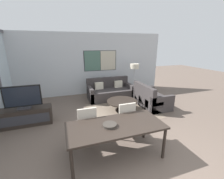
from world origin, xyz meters
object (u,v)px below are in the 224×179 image
Objects in this scene: sofa_side at (150,99)px; floor_lamp at (134,68)px; dining_chair_left at (87,123)px; dining_table at (116,128)px; sofa_main at (110,92)px; dining_chair_centre at (125,117)px; fruit_bowl at (110,125)px; coffee_table at (122,103)px; tv_console at (26,116)px; television at (23,98)px.

sofa_side is 1.80m from floor_lamp.
dining_table is at bearing -53.64° from dining_chair_left.
sofa_main is 2.92m from dining_chair_centre.
fruit_bowl is 4.33m from floor_lamp.
sofa_main is at bearing 79.55° from dining_chair_centre.
sofa_side is at bearing -92.20° from floor_lamp.
coffee_table is at bearing 70.01° from dining_chair_centre.
dining_table is at bearing 133.60° from sofa_side.
dining_table is 2.07× the size of dining_chair_centre.
television is (0.00, 0.00, 0.59)m from tv_console.
tv_console is at bearing 132.26° from fruit_bowl.
television is 4.54m from floor_lamp.
dining_chair_left is at bearing -132.89° from floor_lamp.
sofa_side is 1.46× the size of dining_chair_centre.
floor_lamp is at bearing 19.33° from tv_console.
tv_console is 2.94m from dining_table.
sofa_side reaches higher than coffee_table.
dining_chair_left is (-1.49, -1.41, 0.25)m from coffee_table.
television is 0.91× the size of coffee_table.
sofa_main is at bearing 24.56° from tv_console.
tv_console is 0.74× the size of sofa_main.
dining_chair_left is (1.55, -1.43, 0.27)m from tv_console.
coffee_table is (3.04, -0.02, 0.02)m from tv_console.
television reaches higher than tv_console.
dining_chair_left is (-2.66, -1.42, 0.25)m from sofa_side.
television is at bearing -160.68° from floor_lamp.
fruit_bowl is at bearing -108.10° from sofa_main.
television is at bearing 149.68° from dining_chair_centre.
floor_lamp is (1.23, 0.11, 0.97)m from sofa_main.
fruit_bowl is at bearing -47.75° from television.
floor_lamp is at bearing 4.99° from sofa_main.
dining_chair_left is at bearing -42.68° from television.
dining_chair_centre reaches higher than tv_console.
dining_table reaches higher than coffee_table.
fruit_bowl is at bearing -118.76° from coffee_table.
television is 3.39m from sofa_main.
sofa_side is (4.21, -0.01, -0.57)m from television.
fruit_bowl is (1.90, -2.10, -0.07)m from television.
coffee_table is at bearing 43.38° from dining_chair_left.
television is 2.13m from dining_chair_left.
floor_lamp is (2.37, 3.59, 0.48)m from fruit_bowl.
television is at bearing 89.86° from sofa_side.
dining_chair_left is at bearing 177.58° from dining_chair_centre.
coffee_table is 2.07m from dining_chair_left.
floor_lamp is (1.75, 2.97, 0.73)m from dining_chair_centre.
dining_chair_left is (-0.48, 0.65, -0.15)m from dining_table.
sofa_side reaches higher than fruit_bowl.
dining_table is at bearing -116.06° from coffee_table.
television is 0.51× the size of sofa_main.
floor_lamp reaches higher than fruit_bowl.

